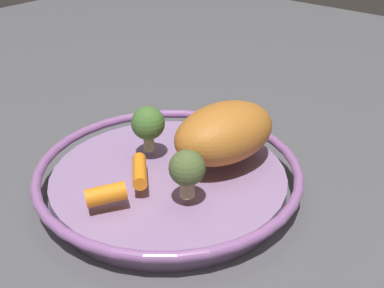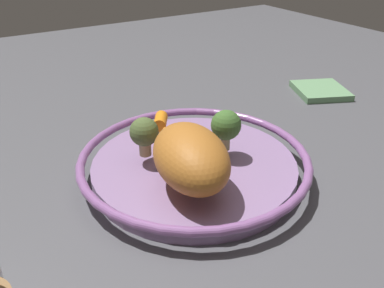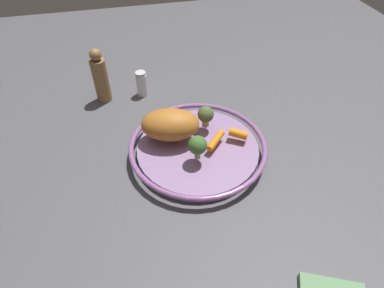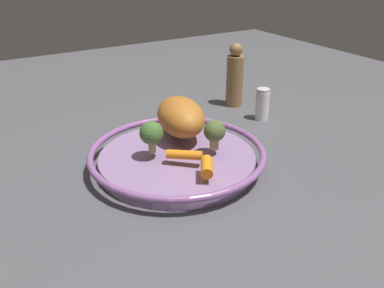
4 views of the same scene
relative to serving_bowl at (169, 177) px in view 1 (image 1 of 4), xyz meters
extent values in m
plane|color=#4C4C51|center=(0.00, 0.00, -0.02)|extent=(2.12, 2.12, 0.00)
cylinder|color=#8E709E|center=(0.00, 0.00, -0.01)|extent=(0.31, 0.31, 0.03)
torus|color=#8B5995|center=(0.00, 0.00, 0.01)|extent=(0.35, 0.35, 0.01)
ellipsoid|color=#B26927|center=(0.04, 0.06, 0.06)|extent=(0.12, 0.16, 0.08)
cylinder|color=orange|center=(-0.01, -0.04, 0.03)|extent=(0.06, 0.06, 0.02)
cylinder|color=orange|center=(0.00, -0.11, 0.03)|extent=(0.04, 0.05, 0.02)
cylinder|color=tan|center=(0.06, -0.04, 0.03)|extent=(0.02, 0.02, 0.02)
sphere|color=#4D5F31|center=(0.06, -0.04, 0.06)|extent=(0.04, 0.04, 0.04)
cylinder|color=tan|center=(-0.05, 0.01, 0.03)|extent=(0.01, 0.01, 0.02)
sphere|color=#406A2E|center=(-0.05, 0.01, 0.06)|extent=(0.05, 0.05, 0.05)
camera|label=1|loc=(0.38, -0.40, 0.36)|focal=46.59mm
camera|label=2|loc=(0.28, 0.44, 0.33)|focal=37.98mm
camera|label=3|loc=(-0.58, 0.15, 0.58)|focal=30.46mm
camera|label=4|loc=(-0.35, -0.63, 0.38)|focal=38.47mm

